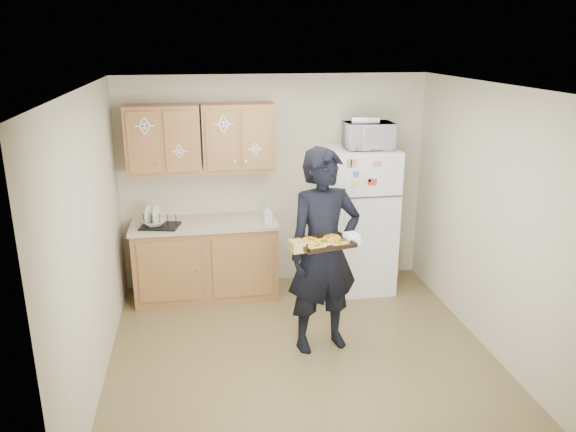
{
  "coord_description": "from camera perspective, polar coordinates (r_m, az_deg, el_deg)",
  "views": [
    {
      "loc": [
        -0.88,
        -4.61,
        2.89
      ],
      "look_at": [
        -0.06,
        0.45,
        1.25
      ],
      "focal_mm": 35.0,
      "sensor_mm": 36.0,
      "label": 1
    }
  ],
  "objects": [
    {
      "name": "soap_bottle",
      "position": [
        6.31,
        -2.16,
        0.28
      ],
      "size": [
        0.12,
        0.12,
        0.2
      ],
      "primitive_type": "imported",
      "rotation": [
        0.0,
        0.0,
        0.29
      ],
      "color": "white",
      "rests_on": "countertop"
    },
    {
      "name": "pizza_front_right",
      "position": [
        4.87,
        5.29,
        -2.73
      ],
      "size": [
        0.16,
        0.16,
        0.02
      ],
      "primitive_type": "cylinder",
      "color": "#FF9E20",
      "rests_on": "baking_tray"
    },
    {
      "name": "wall_right",
      "position": [
        5.58,
        20.01,
        -0.5
      ],
      "size": [
        0.04,
        3.6,
        2.5
      ],
      "primitive_type": "cube",
      "color": "beige",
      "rests_on": "floor"
    },
    {
      "name": "wall_left",
      "position": [
        4.97,
        -19.34,
        -2.58
      ],
      "size": [
        0.04,
        3.6,
        2.5
      ],
      "primitive_type": "cube",
      "color": "beige",
      "rests_on": "floor"
    },
    {
      "name": "person",
      "position": [
        5.25,
        3.66,
        -3.65
      ],
      "size": [
        0.8,
        0.61,
        1.96
      ],
      "primitive_type": "imported",
      "rotation": [
        0.0,
        0.0,
        0.21
      ],
      "color": "black",
      "rests_on": "floor"
    },
    {
      "name": "pizza_back_right",
      "position": [
        5.0,
        4.5,
        -2.15
      ],
      "size": [
        0.16,
        0.16,
        0.02
      ],
      "primitive_type": "cylinder",
      "color": "#FF9E20",
      "rests_on": "baking_tray"
    },
    {
      "name": "pizza_front_left",
      "position": [
        4.78,
        2.96,
        -3.07
      ],
      "size": [
        0.16,
        0.16,
        0.02
      ],
      "primitive_type": "cylinder",
      "color": "#FF9E20",
      "rests_on": "baking_tray"
    },
    {
      "name": "ceiling",
      "position": [
        4.71,
        1.64,
        12.96
      ],
      "size": [
        3.6,
        3.6,
        0.0
      ],
      "primitive_type": "plane",
      "color": "silver",
      "rests_on": "wall_back"
    },
    {
      "name": "upper_cab_left",
      "position": [
        6.32,
        -12.56,
        7.59
      ],
      "size": [
        0.8,
        0.33,
        0.75
      ],
      "primitive_type": "cube",
      "color": "brown",
      "rests_on": "wall_back"
    },
    {
      "name": "foil_pan",
      "position": [
        6.35,
        7.81,
        9.72
      ],
      "size": [
        0.33,
        0.26,
        0.06
      ],
      "primitive_type": "cube",
      "rotation": [
        0.0,
        0.0,
        -0.17
      ],
      "color": "#ACACB3",
      "rests_on": "microwave"
    },
    {
      "name": "base_cabinet",
      "position": [
        6.56,
        -8.31,
        -4.51
      ],
      "size": [
        1.6,
        0.6,
        0.86
      ],
      "primitive_type": "cube",
      "color": "brown",
      "rests_on": "floor"
    },
    {
      "name": "dish_rack",
      "position": [
        6.3,
        -12.9,
        -0.39
      ],
      "size": [
        0.46,
        0.39,
        0.16
      ],
      "primitive_type": "cube",
      "rotation": [
        0.0,
        0.0,
        -0.23
      ],
      "color": "black",
      "rests_on": "countertop"
    },
    {
      "name": "microwave",
      "position": [
        6.36,
        8.18,
        8.09
      ],
      "size": [
        0.53,
        0.36,
        0.29
      ],
      "primitive_type": "imported",
      "rotation": [
        0.0,
        0.0,
        -0.01
      ],
      "color": "white",
      "rests_on": "refrigerator"
    },
    {
      "name": "floor",
      "position": [
        5.51,
        1.4,
        -13.95
      ],
      "size": [
        3.6,
        3.6,
        0.0
      ],
      "primitive_type": "plane",
      "color": "brown",
      "rests_on": "ground"
    },
    {
      "name": "wall_front",
      "position": [
        3.37,
        7.33,
        -11.58
      ],
      "size": [
        3.6,
        0.04,
        2.5
      ],
      "primitive_type": "cube",
      "color": "beige",
      "rests_on": "floor"
    },
    {
      "name": "countertop",
      "position": [
        6.41,
        -8.49,
        -0.78
      ],
      "size": [
        1.64,
        0.64,
        0.04
      ],
      "primitive_type": "cube",
      "color": "#BFB493",
      "rests_on": "base_cabinet"
    },
    {
      "name": "pizza_center",
      "position": [
        4.89,
        3.75,
        -2.6
      ],
      "size": [
        0.16,
        0.16,
        0.02
      ],
      "primitive_type": "cylinder",
      "color": "#FF9E20",
      "rests_on": "baking_tray"
    },
    {
      "name": "wall_back",
      "position": [
        6.67,
        -1.36,
        3.46
      ],
      "size": [
        3.6,
        0.04,
        2.5
      ],
      "primitive_type": "cube",
      "color": "beige",
      "rests_on": "floor"
    },
    {
      "name": "upper_cab_right",
      "position": [
        6.33,
        -5.06,
        7.95
      ],
      "size": [
        0.8,
        0.33,
        0.75
      ],
      "primitive_type": "cube",
      "color": "brown",
      "rests_on": "wall_back"
    },
    {
      "name": "cereal_box",
      "position": [
        7.23,
        10.46,
        -4.78
      ],
      "size": [
        0.2,
        0.07,
        0.32
      ],
      "primitive_type": "cube",
      "color": "#DECB4E",
      "rests_on": "floor"
    },
    {
      "name": "bowl",
      "position": [
        6.32,
        -13.45,
        -0.68
      ],
      "size": [
        0.28,
        0.28,
        0.06
      ],
      "primitive_type": "imported",
      "rotation": [
        0.0,
        0.0,
        0.19
      ],
      "color": "silver",
      "rests_on": "dish_rack"
    },
    {
      "name": "pizza_back_left",
      "position": [
        4.91,
        2.22,
        -2.47
      ],
      "size": [
        0.16,
        0.16,
        0.02
      ],
      "primitive_type": "cylinder",
      "color": "#FF9E20",
      "rests_on": "baking_tray"
    },
    {
      "name": "baking_tray",
      "position": [
        4.9,
        3.75,
        -2.79
      ],
      "size": [
        0.53,
        0.43,
        0.04
      ],
      "primitive_type": "cube",
      "rotation": [
        0.0,
        0.0,
        0.21
      ],
      "color": "black",
      "rests_on": "person"
    },
    {
      "name": "refrigerator",
      "position": [
        6.63,
        7.27,
        -0.37
      ],
      "size": [
        0.75,
        0.7,
        1.7
      ],
      "primitive_type": "cube",
      "color": "white",
      "rests_on": "floor"
    }
  ]
}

